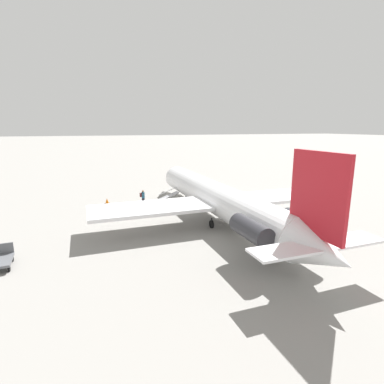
{
  "coord_description": "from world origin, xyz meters",
  "views": [
    {
      "loc": [
        -25.32,
        11.5,
        8.69
      ],
      "look_at": [
        3.6,
        0.9,
        1.99
      ],
      "focal_mm": 28.0,
      "sensor_mm": 36.0,
      "label": 1
    }
  ],
  "objects_px": {
    "airplane_main": "(218,199)",
    "boarding_stairs": "(156,201)",
    "luggage_cart": "(2,260)",
    "passenger": "(143,197)"
  },
  "relations": [
    {
      "from": "airplane_main",
      "to": "boarding_stairs",
      "type": "relative_size",
      "value": 7.68
    },
    {
      "from": "boarding_stairs",
      "to": "luggage_cart",
      "type": "relative_size",
      "value": 1.78
    },
    {
      "from": "airplane_main",
      "to": "passenger",
      "type": "xyz_separation_m",
      "value": [
        8.49,
        5.41,
        -1.24
      ]
    },
    {
      "from": "passenger",
      "to": "luggage_cart",
      "type": "bearing_deg",
      "value": -133.29
    },
    {
      "from": "boarding_stairs",
      "to": "luggage_cart",
      "type": "xyz_separation_m",
      "value": [
        -11.83,
        12.75,
        0.07
      ]
    },
    {
      "from": "airplane_main",
      "to": "passenger",
      "type": "bearing_deg",
      "value": 32.3
    },
    {
      "from": "airplane_main",
      "to": "luggage_cart",
      "type": "xyz_separation_m",
      "value": [
        -3.63,
        16.74,
        -1.78
      ]
    },
    {
      "from": "boarding_stairs",
      "to": "airplane_main",
      "type": "bearing_deg",
      "value": -64.27
    },
    {
      "from": "luggage_cart",
      "to": "passenger",
      "type": "bearing_deg",
      "value": -46.57
    },
    {
      "from": "airplane_main",
      "to": "luggage_cart",
      "type": "height_order",
      "value": "airplane_main"
    }
  ]
}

